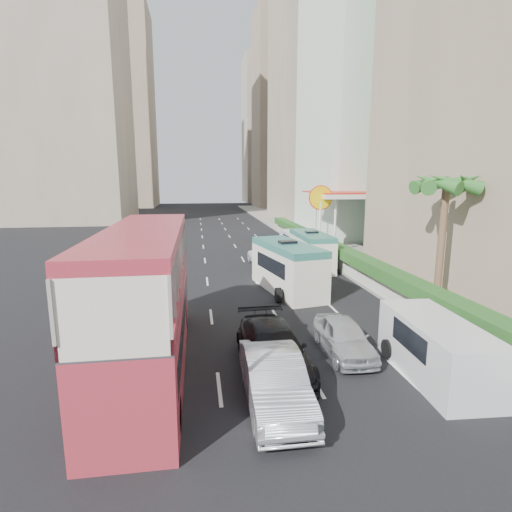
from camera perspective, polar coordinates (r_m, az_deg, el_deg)
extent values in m
plane|color=black|center=(16.05, 7.64, -13.89)|extent=(200.00, 200.00, 0.00)
cube|color=#AD2C3A|center=(14.69, -15.33, -6.00)|extent=(2.50, 11.00, 5.06)
imported|color=silver|center=(12.91, 2.62, -20.41)|extent=(1.72, 4.83, 1.59)
imported|color=silver|center=(16.44, 12.32, -13.43)|extent=(1.69, 4.07, 1.38)
imported|color=black|center=(14.93, 2.40, -15.79)|extent=(2.31, 5.41, 1.55)
imported|color=silver|center=(31.59, 1.64, -1.32)|extent=(2.85, 4.82, 1.26)
cube|color=silver|center=(24.13, 4.49, -1.63)|extent=(3.43, 6.93, 2.94)
cube|color=silver|center=(30.74, 7.90, 0.79)|extent=(2.03, 6.06, 2.69)
cube|color=silver|center=(15.30, 24.31, -12.00)|extent=(2.27, 5.10, 2.00)
cube|color=silver|center=(34.61, 6.16, 1.55)|extent=(2.29, 5.53, 2.20)
cube|color=#99968C|center=(41.66, 10.10, 1.63)|extent=(6.00, 120.00, 0.18)
cube|color=silver|center=(30.43, 11.66, -0.71)|extent=(0.30, 44.00, 1.00)
cube|color=#2D6626|center=(30.27, 11.72, 0.86)|extent=(1.10, 44.00, 0.70)
cylinder|color=brown|center=(21.84, 24.91, 1.15)|extent=(0.36, 0.36, 6.40)
cube|color=silver|center=(39.78, 12.51, 4.98)|extent=(6.50, 8.00, 5.50)
cube|color=tan|center=(77.49, 9.26, 24.47)|extent=(16.00, 16.00, 50.00)
cube|color=tan|center=(99.45, 4.19, 19.77)|extent=(14.00, 14.00, 44.00)
cube|color=tan|center=(120.58, 1.79, 17.28)|extent=(14.00, 14.00, 40.00)
cube|color=tan|center=(74.30, -26.20, 24.95)|extent=(18.00, 18.00, 52.00)
cube|color=tan|center=(106.73, -19.05, 19.16)|extent=(16.00, 16.00, 46.00)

